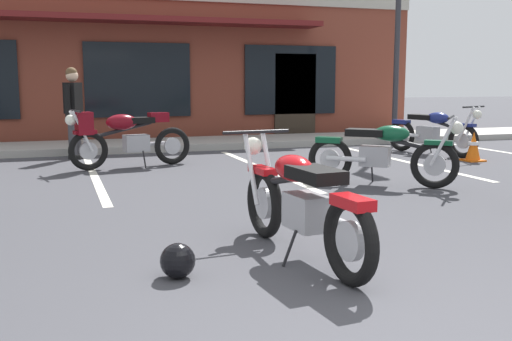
{
  "coord_description": "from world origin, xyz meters",
  "views": [
    {
      "loc": [
        -1.88,
        -2.36,
        1.43
      ],
      "look_at": [
        -0.01,
        3.22,
        0.55
      ],
      "focal_mm": 42.23,
      "sensor_mm": 36.0,
      "label": 1
    }
  ],
  "objects_px": {
    "motorcycle_red_sportbike": "(432,131)",
    "person_in_black_shirt": "(73,107)",
    "motorcycle_silver_naked": "(382,152)",
    "helmet_on_pavement": "(178,261)",
    "motorcycle_foreground_classic": "(300,202)",
    "traffic_cone": "(473,147)",
    "motorcycle_blue_standard": "(125,136)"
  },
  "relations": [
    {
      "from": "motorcycle_red_sportbike",
      "to": "person_in_black_shirt",
      "type": "bearing_deg",
      "value": 166.79
    },
    {
      "from": "person_in_black_shirt",
      "to": "motorcycle_red_sportbike",
      "type": "bearing_deg",
      "value": -13.21
    },
    {
      "from": "motorcycle_silver_naked",
      "to": "helmet_on_pavement",
      "type": "distance_m",
      "value": 4.6
    },
    {
      "from": "motorcycle_foreground_classic",
      "to": "traffic_cone",
      "type": "height_order",
      "value": "motorcycle_foreground_classic"
    },
    {
      "from": "motorcycle_silver_naked",
      "to": "traffic_cone",
      "type": "height_order",
      "value": "motorcycle_silver_naked"
    },
    {
      "from": "motorcycle_red_sportbike",
      "to": "person_in_black_shirt",
      "type": "xyz_separation_m",
      "value": [
        -6.64,
        1.56,
        0.49
      ]
    },
    {
      "from": "person_in_black_shirt",
      "to": "traffic_cone",
      "type": "bearing_deg",
      "value": -21.36
    },
    {
      "from": "motorcycle_foreground_classic",
      "to": "motorcycle_blue_standard",
      "type": "distance_m",
      "value": 5.71
    },
    {
      "from": "motorcycle_blue_standard",
      "to": "person_in_black_shirt",
      "type": "distance_m",
      "value": 1.74
    },
    {
      "from": "motorcycle_silver_naked",
      "to": "motorcycle_foreground_classic",
      "type": "bearing_deg",
      "value": -130.37
    },
    {
      "from": "motorcycle_silver_naked",
      "to": "helmet_on_pavement",
      "type": "relative_size",
      "value": 6.61
    },
    {
      "from": "person_in_black_shirt",
      "to": "helmet_on_pavement",
      "type": "bearing_deg",
      "value": -86.42
    },
    {
      "from": "motorcycle_red_sportbike",
      "to": "motorcycle_silver_naked",
      "type": "xyz_separation_m",
      "value": [
        -2.73,
        -2.79,
        0.0
      ]
    },
    {
      "from": "motorcycle_red_sportbike",
      "to": "motorcycle_blue_standard",
      "type": "distance_m",
      "value": 5.9
    },
    {
      "from": "motorcycle_silver_naked",
      "to": "traffic_cone",
      "type": "relative_size",
      "value": 3.24
    },
    {
      "from": "person_in_black_shirt",
      "to": "traffic_cone",
      "type": "relative_size",
      "value": 3.16
    },
    {
      "from": "motorcycle_foreground_classic",
      "to": "person_in_black_shirt",
      "type": "height_order",
      "value": "person_in_black_shirt"
    },
    {
      "from": "motorcycle_red_sportbike",
      "to": "motorcycle_blue_standard",
      "type": "xyz_separation_m",
      "value": [
        -5.9,
        0.05,
        0.07
      ]
    },
    {
      "from": "motorcycle_red_sportbike",
      "to": "motorcycle_blue_standard",
      "type": "height_order",
      "value": "same"
    },
    {
      "from": "motorcycle_blue_standard",
      "to": "traffic_cone",
      "type": "distance_m",
      "value": 6.13
    },
    {
      "from": "motorcycle_blue_standard",
      "to": "helmet_on_pavement",
      "type": "distance_m",
      "value": 5.88
    },
    {
      "from": "motorcycle_red_sportbike",
      "to": "motorcycle_blue_standard",
      "type": "relative_size",
      "value": 0.97
    },
    {
      "from": "motorcycle_blue_standard",
      "to": "traffic_cone",
      "type": "relative_size",
      "value": 3.94
    },
    {
      "from": "motorcycle_silver_naked",
      "to": "motorcycle_blue_standard",
      "type": "relative_size",
      "value": 0.82
    },
    {
      "from": "motorcycle_foreground_classic",
      "to": "motorcycle_red_sportbike",
      "type": "xyz_separation_m",
      "value": [
        5.13,
        5.62,
        0.0
      ]
    },
    {
      "from": "person_in_black_shirt",
      "to": "helmet_on_pavement",
      "type": "height_order",
      "value": "person_in_black_shirt"
    },
    {
      "from": "motorcycle_foreground_classic",
      "to": "person_in_black_shirt",
      "type": "relative_size",
      "value": 1.26
    },
    {
      "from": "motorcycle_silver_naked",
      "to": "helmet_on_pavement",
      "type": "xyz_separation_m",
      "value": [
        -3.45,
        -3.02,
        -0.33
      ]
    },
    {
      "from": "helmet_on_pavement",
      "to": "motorcycle_red_sportbike",
      "type": "bearing_deg",
      "value": 43.26
    },
    {
      "from": "motorcycle_foreground_classic",
      "to": "person_in_black_shirt",
      "type": "xyz_separation_m",
      "value": [
        -1.51,
        7.17,
        0.49
      ]
    },
    {
      "from": "motorcycle_red_sportbike",
      "to": "motorcycle_blue_standard",
      "type": "bearing_deg",
      "value": 179.56
    },
    {
      "from": "motorcycle_foreground_classic",
      "to": "helmet_on_pavement",
      "type": "xyz_separation_m",
      "value": [
        -1.05,
        -0.2,
        -0.33
      ]
    }
  ]
}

